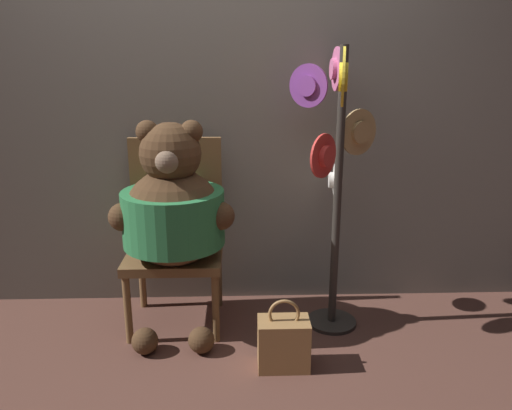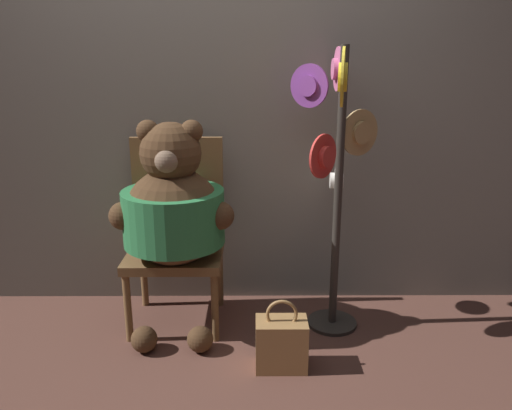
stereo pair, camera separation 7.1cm
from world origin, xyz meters
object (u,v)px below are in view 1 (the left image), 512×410
object	(u,v)px
hat_display_rack	(335,162)
handbag_on_ground	(284,343)
chair	(176,230)
teddy_bear	(173,211)

from	to	relation	value
hat_display_rack	handbag_on_ground	world-z (taller)	hat_display_rack
chair	handbag_on_ground	world-z (taller)	chair
teddy_bear	hat_display_rack	distance (m)	0.89
hat_display_rack	handbag_on_ground	bearing A→B (deg)	-124.96
handbag_on_ground	teddy_bear	bearing A→B (deg)	146.28
hat_display_rack	chair	bearing A→B (deg)	172.30
chair	hat_display_rack	world-z (taller)	hat_display_rack
teddy_bear	hat_display_rack	xyz separation A→B (m)	(0.86, 0.05, 0.25)
teddy_bear	handbag_on_ground	size ratio (longest dim) A/B	3.21
teddy_bear	hat_display_rack	bearing A→B (deg)	3.54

